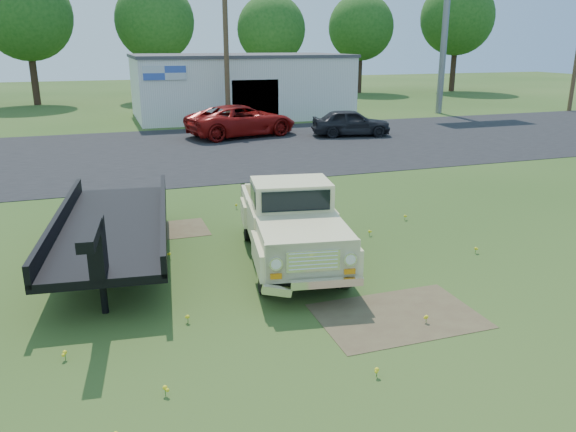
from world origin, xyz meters
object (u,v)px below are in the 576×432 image
object	(u,v)px
red_pickup	(242,121)
vintage_pickup_truck	(291,221)
dark_sedan	(351,123)
flatbed_trailer	(113,220)

from	to	relation	value
red_pickup	vintage_pickup_truck	bearing A→B (deg)	155.77
vintage_pickup_truck	dark_sedan	xyz separation A→B (m)	(9.09, 16.30, -0.25)
red_pickup	flatbed_trailer	bearing A→B (deg)	142.89
red_pickup	dark_sedan	distance (m)	5.96
dark_sedan	flatbed_trailer	bearing A→B (deg)	151.45
red_pickup	dark_sedan	size ratio (longest dim) A/B	1.42
flatbed_trailer	dark_sedan	xyz separation A→B (m)	(13.00, 14.96, -0.27)
flatbed_trailer	dark_sedan	size ratio (longest dim) A/B	1.71
flatbed_trailer	dark_sedan	distance (m)	19.82
vintage_pickup_truck	red_pickup	world-z (taller)	vintage_pickup_truck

